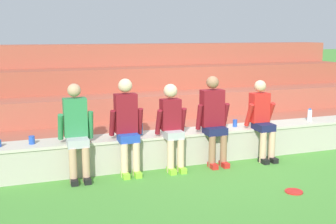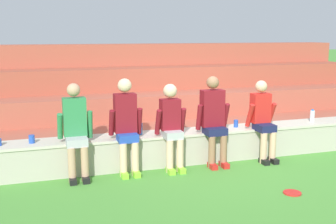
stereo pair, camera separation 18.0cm
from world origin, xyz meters
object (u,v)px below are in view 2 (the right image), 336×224
person_right_of_center (214,118)px  frisbee (292,193)px  person_center (172,124)px  water_bottle_near_right (140,129)px  person_far_left (76,129)px  person_far_right (263,119)px  plastic_cup_middle (236,124)px  plastic_cup_left_end (32,139)px  person_left_of_center (126,123)px  water_bottle_mid_right (312,116)px

person_right_of_center → frisbee: size_ratio=5.96×
person_center → water_bottle_near_right: 0.53m
person_far_left → water_bottle_near_right: 1.08m
person_far_right → plastic_cup_middle: size_ratio=10.55×
plastic_cup_left_end → person_left_of_center: bearing=-9.7°
person_right_of_center → frisbee: bearing=-72.0°
person_right_of_center → person_far_left: bearing=179.3°
water_bottle_near_right → water_bottle_mid_right: bearing=0.0°
person_far_left → frisbee: 3.20m
person_right_of_center → water_bottle_mid_right: person_right_of_center is taller
person_center → plastic_cup_left_end: (-2.10, 0.28, -0.14)m
person_left_of_center → plastic_cup_middle: person_left_of_center is taller
person_right_of_center → person_far_right: bearing=-1.2°
person_far_right → water_bottle_mid_right: (1.21, 0.29, -0.08)m
person_far_left → person_right_of_center: (2.21, -0.03, 0.03)m
person_left_of_center → water_bottle_near_right: person_left_of_center is taller
person_left_of_center → person_far_left: bearing=179.4°
person_center → water_bottle_mid_right: size_ratio=5.87×
person_left_of_center → plastic_cup_left_end: 1.42m
person_center → person_right_of_center: (0.73, 0.03, 0.05)m
plastic_cup_middle → frisbee: (-0.06, -1.81, -0.58)m
person_far_right → frisbee: person_far_right is taller
person_right_of_center → water_bottle_near_right: person_right_of_center is taller
water_bottle_mid_right → frisbee: 2.49m
person_right_of_center → water_bottle_near_right: bearing=167.0°
person_far_left → person_left_of_center: person_left_of_center is taller
person_far_right → water_bottle_near_right: size_ratio=6.31×
person_right_of_center → water_bottle_mid_right: bearing=7.3°
person_far_left → water_bottle_near_right: person_far_left is taller
person_right_of_center → water_bottle_near_right: (-1.16, 0.27, -0.15)m
person_left_of_center → person_far_right: 2.35m
person_far_left → water_bottle_near_right: bearing=13.1°
water_bottle_near_right → plastic_cup_middle: bearing=0.5°
person_right_of_center → plastic_cup_left_end: person_right_of_center is taller
water_bottle_near_right → plastic_cup_left_end: bearing=-179.5°
person_far_left → person_center: bearing=-2.0°
person_right_of_center → plastic_cup_middle: 0.65m
person_left_of_center → plastic_cup_middle: (2.00, 0.27, -0.20)m
person_far_right → frisbee: size_ratio=5.55×
person_left_of_center → plastic_cup_left_end: person_left_of_center is taller
frisbee → water_bottle_near_right: bearing=132.7°
person_left_of_center → plastic_cup_middle: 2.03m
water_bottle_near_right → frisbee: water_bottle_near_right is taller
person_left_of_center → person_far_right: person_left_of_center is taller
plastic_cup_left_end → frisbee: 3.82m
water_bottle_near_right → person_center: bearing=-34.2°
person_right_of_center → plastic_cup_middle: (0.55, 0.28, -0.19)m
frisbee → person_center: bearing=129.2°
person_left_of_center → person_center: person_left_of_center is taller
frisbee → person_right_of_center: bearing=108.0°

